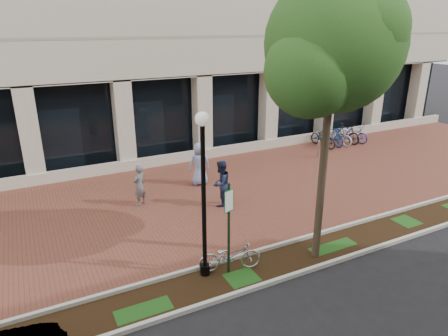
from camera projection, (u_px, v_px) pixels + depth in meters
name	position (u px, v px, depth m)	size (l,w,h in m)	color
ground	(207.00, 197.00, 16.07)	(120.00, 120.00, 0.00)	black
brick_plaza	(207.00, 197.00, 16.07)	(40.00, 9.00, 0.01)	brown
planting_strip	(282.00, 262.00, 11.67)	(40.00, 1.50, 0.01)	black
curb_plaza_side	(268.00, 248.00, 12.28)	(40.00, 0.12, 0.12)	#BABCB1
curb_street_side	(298.00, 274.00, 11.03)	(40.00, 0.12, 0.12)	#BABCB1
parking_sign	(229.00, 218.00, 10.60)	(0.34, 0.07, 2.69)	#12331A
lamppost	(204.00, 189.00, 10.22)	(0.36, 0.36, 4.59)	black
street_tree	(334.00, 53.00, 10.04)	(4.19, 3.50, 7.85)	#4D3E2C
locked_bicycle	(230.00, 256.00, 11.14)	(0.62, 1.77, 0.93)	silver
pedestrian_left	(139.00, 185.00, 15.11)	(0.59, 0.39, 1.61)	slate
pedestrian_mid	(221.00, 183.00, 15.03)	(0.87, 0.68, 1.79)	#1B2443
pedestrian_right	(199.00, 164.00, 17.02)	(0.91, 0.59, 1.87)	#8193C0
bollard	(318.00, 149.00, 20.69)	(0.12, 0.12, 0.92)	#AEAEB2
bike_rack_cluster	(338.00, 135.00, 22.95)	(3.15, 2.07, 1.14)	black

